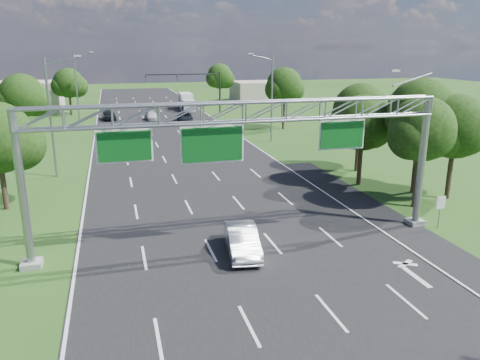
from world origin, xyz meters
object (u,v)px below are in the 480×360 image
object	(u,v)px
regulatory_sign	(441,205)
box_truck	(186,102)
sign_gantry	(246,123)
silver_sedan	(242,240)
traffic_signal	(199,83)

from	to	relation	value
regulatory_sign	box_truck	bearing A→B (deg)	95.46
sign_gantry	silver_sedan	size ratio (longest dim) A/B	5.19
sign_gantry	box_truck	size ratio (longest dim) A/B	3.14
sign_gantry	regulatory_sign	xyz separation A→B (m)	(12.07, -1.02, -5.38)
regulatory_sign	traffic_signal	world-z (taller)	traffic_signal
regulatory_sign	traffic_signal	distance (m)	54.37
regulatory_sign	silver_sedan	size ratio (longest dim) A/B	0.46
sign_gantry	silver_sedan	bearing A→B (deg)	-113.21
sign_gantry	traffic_signal	size ratio (longest dim) A/B	1.92
regulatory_sign	silver_sedan	xyz separation A→B (m)	(-12.60, -0.22, -0.76)
sign_gantry	regulatory_sign	size ratio (longest dim) A/B	11.19
regulatory_sign	box_truck	distance (m)	61.77
sign_gantry	traffic_signal	xyz separation A→B (m)	(7.15, 53.00, -1.72)
sign_gantry	box_truck	bearing A→B (deg)	84.16
box_truck	silver_sedan	bearing A→B (deg)	-94.00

